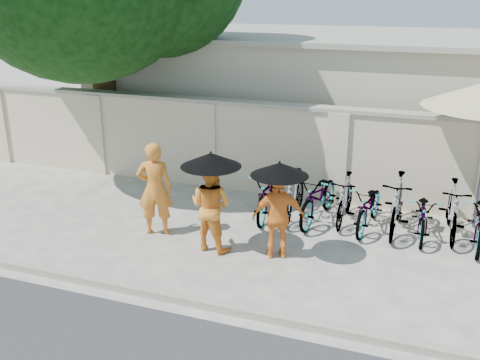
% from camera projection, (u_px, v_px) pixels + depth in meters
% --- Properties ---
extents(ground, '(80.00, 80.00, 0.00)m').
position_uv_depth(ground, '(193.00, 248.00, 9.65)').
color(ground, beige).
extents(kerb, '(40.00, 0.16, 0.12)m').
position_uv_depth(kerb, '(147.00, 292.00, 8.12)').
color(kerb, gray).
rests_on(kerb, ground).
extents(compound_wall, '(20.00, 0.30, 2.00)m').
position_uv_depth(compound_wall, '(293.00, 153.00, 11.84)').
color(compound_wall, beige).
rests_on(compound_wall, ground).
extents(building_behind, '(14.00, 6.00, 3.20)m').
position_uv_depth(building_behind, '(363.00, 98.00, 14.70)').
color(building_behind, '#B3AFA0').
rests_on(building_behind, ground).
extents(monk_left, '(0.77, 0.64, 1.79)m').
position_uv_depth(monk_left, '(155.00, 189.00, 9.97)').
color(monk_left, orange).
rests_on(monk_left, ground).
extents(monk_center, '(0.89, 0.75, 1.63)m').
position_uv_depth(monk_center, '(211.00, 206.00, 9.39)').
color(monk_center, orange).
rests_on(monk_center, ground).
extents(parasol_center, '(1.04, 1.04, 0.89)m').
position_uv_depth(parasol_center, '(211.00, 160.00, 9.01)').
color(parasol_center, black).
rests_on(parasol_center, ground).
extents(monk_right, '(0.96, 0.67, 1.52)m').
position_uv_depth(monk_right, '(278.00, 217.00, 9.09)').
color(monk_right, orange).
rests_on(monk_right, ground).
extents(parasol_right, '(0.97, 0.97, 0.89)m').
position_uv_depth(parasol_right, '(280.00, 169.00, 8.72)').
color(parasol_right, black).
rests_on(parasol_right, ground).
extents(bike_0, '(0.77, 1.91, 0.98)m').
position_uv_depth(bike_0, '(270.00, 193.00, 10.89)').
color(bike_0, slate).
rests_on(bike_0, ground).
extents(bike_1, '(0.46, 1.63, 0.98)m').
position_uv_depth(bike_1, '(294.00, 196.00, 10.76)').
color(bike_1, slate).
rests_on(bike_1, ground).
extents(bike_2, '(0.93, 2.01, 1.01)m').
position_uv_depth(bike_2, '(319.00, 197.00, 10.65)').
color(bike_2, slate).
rests_on(bike_2, ground).
extents(bike_3, '(0.49, 1.62, 0.97)m').
position_uv_depth(bike_3, '(345.00, 199.00, 10.59)').
color(bike_3, slate).
rests_on(bike_3, ground).
extents(bike_4, '(0.79, 1.79, 0.91)m').
position_uv_depth(bike_4, '(370.00, 207.00, 10.31)').
color(bike_4, slate).
rests_on(bike_4, ground).
extents(bike_5, '(0.58, 1.87, 1.11)m').
position_uv_depth(bike_5, '(397.00, 204.00, 10.15)').
color(bike_5, slate).
rests_on(bike_5, ground).
extents(bike_6, '(0.62, 1.67, 0.87)m').
position_uv_depth(bike_6, '(424.00, 215.00, 9.97)').
color(bike_6, slate).
rests_on(bike_6, ground).
extents(bike_7, '(0.56, 1.76, 1.05)m').
position_uv_depth(bike_7, '(453.00, 210.00, 9.97)').
color(bike_7, slate).
rests_on(bike_7, ground).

